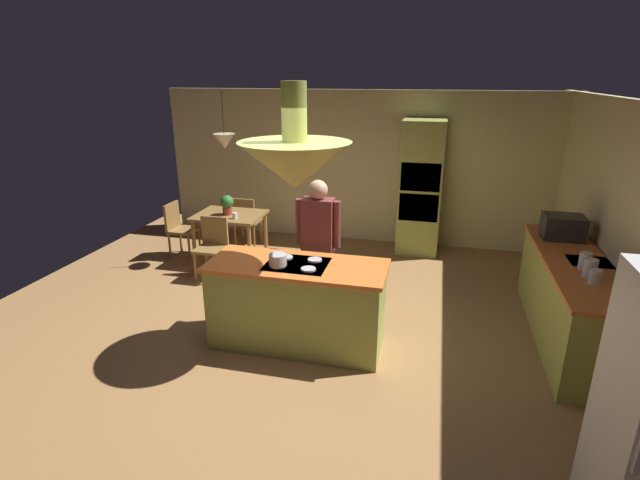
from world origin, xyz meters
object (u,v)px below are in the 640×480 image
oven_tower (420,188)px  kitchen_island (297,304)px  canister_flour (595,277)px  microwave_on_counter (563,227)px  dining_table (230,221)px  chair_at_corner (179,226)px  chair_facing_island (212,243)px  chair_by_back_wall (246,219)px  person_at_island (318,241)px  canister_sugar (590,268)px  cooking_pot_on_cooktop (278,260)px  canister_tea (585,261)px  cup_on_table (235,216)px  potted_plant_on_table (227,204)px

oven_tower → kitchen_island: bearing=-108.7°
canister_flour → microwave_on_counter: (0.00, 1.36, 0.07)m
kitchen_island → dining_table: bearing=129.0°
kitchen_island → chair_at_corner: kitchen_island is taller
chair_facing_island → chair_by_back_wall: bearing=90.0°
dining_table → chair_by_back_wall: bearing=90.0°
person_at_island → canister_sugar: person_at_island is taller
chair_by_back_wall → chair_at_corner: (-0.89, -0.62, 0.00)m
oven_tower → cooking_pot_on_cooktop: bearing=-110.5°
oven_tower → canister_sugar: (1.74, -2.88, -0.04)m
person_at_island → canister_tea: bearing=-2.4°
dining_table → canister_tea: canister_tea is taller
cup_on_table → canister_tea: 4.57m
dining_table → microwave_on_counter: size_ratio=2.21×
oven_tower → chair_facing_island: size_ratio=2.45×
chair_facing_island → chair_by_back_wall: size_ratio=1.00×
chair_by_back_wall → canister_sugar: bearing=152.5°
dining_table → oven_tower: bearing=22.2°
person_at_island → chair_facing_island: (-1.76, 0.82, -0.46)m
canister_flour → canister_sugar: size_ratio=0.80×
oven_tower → chair_by_back_wall: 2.90m
kitchen_island → microwave_on_counter: microwave_on_counter is taller
chair_facing_island → chair_at_corner: size_ratio=1.00×
person_at_island → canister_flour: (2.78, -0.47, 0.04)m
canister_flour → cooking_pot_on_cooktop: size_ratio=0.80×
microwave_on_counter → dining_table: bearing=173.0°
person_at_island → dining_table: bearing=140.7°
kitchen_island → chair_facing_island: bearing=139.0°
person_at_island → canister_tea: (2.78, -0.11, 0.06)m
kitchen_island → microwave_on_counter: 3.29m
kitchen_island → cup_on_table: 2.45m
chair_at_corner → potted_plant_on_table: (0.87, -0.03, 0.42)m
dining_table → chair_facing_island: bearing=-90.0°
canister_sugar → canister_flour: bearing=-90.0°
dining_table → cup_on_table: bearing=-48.0°
potted_plant_on_table → microwave_on_counter: (4.55, -0.53, 0.15)m
chair_at_corner → canister_sugar: (5.43, -1.74, 0.52)m
dining_table → cooking_pot_on_cooktop: bearing=-55.4°
chair_facing_island → cup_on_table: chair_facing_island is taller
kitchen_island → chair_at_corner: 3.33m
kitchen_island → potted_plant_on_table: bearing=129.6°
chair_facing_island → person_at_island: bearing=-25.0°
oven_tower → chair_at_corner: (-3.69, -1.14, -0.56)m
person_at_island → chair_facing_island: person_at_island is taller
person_at_island → canister_flour: person_at_island is taller
cooking_pot_on_cooktop → chair_facing_island: bearing=133.8°
dining_table → potted_plant_on_table: (-0.01, -0.03, 0.28)m
potted_plant_on_table → chair_by_back_wall: bearing=88.7°
chair_facing_island → cup_on_table: bearing=66.8°
cooking_pot_on_cooktop → microwave_on_counter: bearing=29.1°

